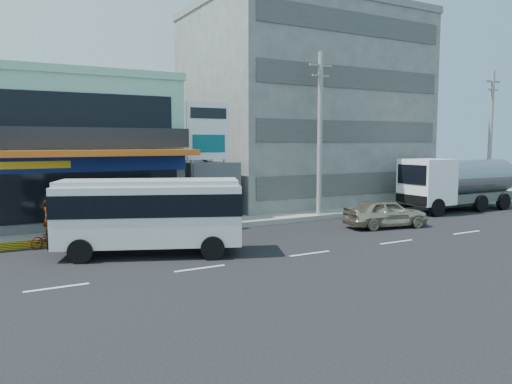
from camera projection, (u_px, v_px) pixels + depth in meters
ground at (310, 254)px, 20.99m from camera, size 120.00×120.00×0.00m
sidewalk at (286, 214)px, 31.65m from camera, size 70.00×5.00×0.30m
shop_building at (55, 154)px, 28.72m from camera, size 12.40×11.70×8.00m
concrete_building at (302, 112)px, 38.18m from camera, size 16.00×12.00×14.00m
gap_structure at (198, 189)px, 31.19m from camera, size 3.00×6.00×3.50m
satellite_dish at (204, 160)px, 30.15m from camera, size 1.50×1.50×0.15m
billboard at (208, 138)px, 28.21m from camera, size 2.60×0.18×6.90m
utility_pole_near at (320, 134)px, 29.83m from camera, size 1.60×0.30×10.00m
utility_pole_far at (490, 136)px, 37.69m from camera, size 1.60×0.30×10.00m
minibus at (149, 210)px, 20.57m from camera, size 7.84×5.12×3.14m
sedan at (385, 213)px, 27.42m from camera, size 4.95×2.71×1.60m
tanker_truck at (456, 183)px, 34.03m from camera, size 9.13×3.04×3.58m
motorcycle_rider at (49, 232)px, 22.19m from camera, size 1.76×1.11×2.13m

